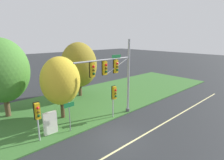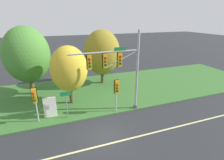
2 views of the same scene
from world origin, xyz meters
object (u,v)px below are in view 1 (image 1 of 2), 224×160
Objects in this scene: pedestrian_signal_further_along at (114,95)px; info_kiosk at (50,123)px; tree_left_of_mast at (61,81)px; tree_behind_signpost at (79,65)px; pedestrian_signal_near_kerb at (38,113)px; route_sign_post at (69,112)px; traffic_signal_mast at (115,72)px; tree_nearest_road at (2,71)px.

info_kiosk is at bearing 167.99° from pedestrian_signal_further_along.
tree_left_of_mast is 6.72m from tree_behind_signpost.
info_kiosk is (-2.14, -2.13, -2.77)m from tree_left_of_mast.
pedestrian_signal_near_kerb is 2.54m from route_sign_post.
tree_behind_signpost is (8.07, 7.33, 1.89)m from pedestrian_signal_near_kerb.
pedestrian_signal_near_kerb is at bearing 176.41° from route_sign_post.
tree_left_of_mast reaches higher than pedestrian_signal_near_kerb.
tree_nearest_road reaches higher than traffic_signal_mast.
traffic_signal_mast reaches higher than info_kiosk.
tree_nearest_road reaches higher than pedestrian_signal_further_along.
tree_nearest_road is (-3.23, 6.82, 2.93)m from route_sign_post.
traffic_signal_mast is 7.16m from info_kiosk.
pedestrian_signal_near_kerb reaches higher than route_sign_post.
tree_left_of_mast reaches higher than info_kiosk.
tree_behind_signpost is 3.76× the size of info_kiosk.
tree_nearest_road reaches higher than route_sign_post.
tree_behind_signpost is at bearing 42.24° from pedestrian_signal_near_kerb.
tree_left_of_mast is (3.21, 2.70, 1.41)m from pedestrian_signal_near_kerb.
info_kiosk is (1.08, 0.57, -1.36)m from pedestrian_signal_near_kerb.
traffic_signal_mast is 0.98× the size of tree_nearest_road.
traffic_signal_mast is 1.25× the size of tree_left_of_mast.
route_sign_post is 1.74m from info_kiosk.
traffic_signal_mast is at bearing 23.94° from pedestrian_signal_further_along.
pedestrian_signal_near_kerb is 4.43m from tree_left_of_mast.
pedestrian_signal_further_along is at bearing -6.72° from route_sign_post.
traffic_signal_mast is at bearing -4.84° from pedestrian_signal_near_kerb.
tree_nearest_road is 1.28× the size of tree_left_of_mast.
tree_behind_signpost is 10.25m from info_kiosk.
tree_left_of_mast is 0.85× the size of tree_behind_signpost.
info_kiosk is (-6.99, -6.76, -3.25)m from tree_behind_signpost.
traffic_signal_mast reaches higher than tree_left_of_mast.
pedestrian_signal_further_along reaches higher than info_kiosk.
tree_nearest_road is at bearing 136.49° from pedestrian_signal_further_along.
info_kiosk is (1.84, -6.10, -3.69)m from tree_nearest_road.
traffic_signal_mast reaches higher than pedestrian_signal_further_along.
pedestrian_signal_further_along is 10.93m from tree_nearest_road.
info_kiosk is at bearing 169.07° from traffic_signal_mast.
tree_nearest_road reaches higher than tree_left_of_mast.
tree_nearest_road is at bearing -175.74° from tree_behind_signpost.
tree_behind_signpost reaches higher than tree_left_of_mast.
tree_behind_signpost is (4.86, 4.62, 0.48)m from tree_left_of_mast.
traffic_signal_mast is at bearing -96.48° from tree_behind_signpost.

